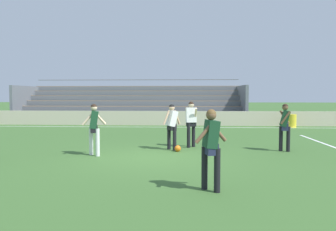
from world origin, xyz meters
TOP-DOWN VIEW (x-y plane):
  - ground_plane at (0.00, 0.00)m, footprint 160.00×160.00m
  - field_line_sideline at (0.00, 10.23)m, footprint 44.00×0.12m
  - field_line_penalty_mark at (6.63, 4.24)m, footprint 0.12×4.40m
  - sideline_wall at (0.00, 11.48)m, footprint 48.00×0.16m
  - bleacher_stand at (-3.02, 14.63)m, footprint 16.24×4.76m
  - trash_bin at (7.38, 10.53)m, footprint 0.55×0.55m
  - player_white_overlapping at (0.55, 1.56)m, footprint 0.64×0.50m
  - player_white_wide_left at (1.25, 2.23)m, footprint 0.46×0.56m
  - player_dark_dropping_back at (-1.90, 0.25)m, footprint 0.72×0.47m
  - player_dark_trailing_run at (4.50, 1.46)m, footprint 0.43×0.52m
  - player_dark_challenging at (1.61, -3.70)m, footprint 0.69×0.47m
  - soccer_ball at (0.78, 1.17)m, footprint 0.22×0.22m

SIDE VIEW (x-z plane):
  - ground_plane at x=0.00m, z-range 0.00..0.00m
  - field_line_sideline at x=0.00m, z-range 0.00..0.01m
  - field_line_penalty_mark at x=6.63m, z-range 0.00..0.01m
  - soccer_ball at x=0.78m, z-range 0.00..0.22m
  - trash_bin at x=7.38m, z-range 0.00..0.79m
  - sideline_wall at x=0.00m, z-range 0.00..0.93m
  - player_white_overlapping at x=0.55m, z-range 0.15..1.79m
  - player_dark_trailing_run at x=4.50m, z-range 0.16..1.82m
  - player_dark_dropping_back at x=-1.90m, z-range 0.16..1.84m
  - player_dark_challenging at x=1.61m, z-range 0.16..1.84m
  - player_white_wide_left at x=1.25m, z-range 0.17..1.88m
  - bleacher_stand at x=-3.02m, z-range -0.22..2.99m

